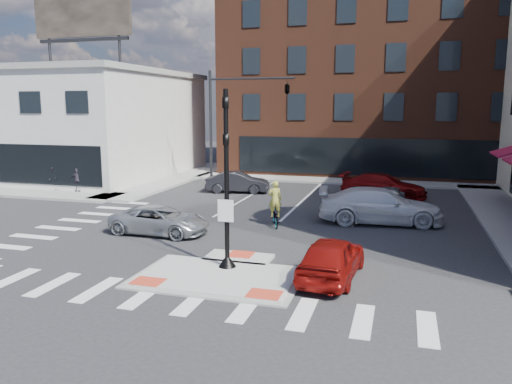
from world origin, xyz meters
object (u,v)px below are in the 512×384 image
(red_sedan, at_px, (332,258))
(bg_car_red, at_px, (383,186))
(white_pickup, at_px, (380,206))
(bg_car_silver, at_px, (389,197))
(pedestrian_b, at_px, (77,180))
(silver_suv, at_px, (160,220))
(bg_car_dark, at_px, (238,182))
(pedestrian_a, at_px, (54,179))
(cyclist, at_px, (275,211))

(red_sedan, height_order, bg_car_red, bg_car_red)
(white_pickup, relative_size, bg_car_silver, 1.57)
(white_pickup, distance_m, bg_car_red, 6.93)
(red_sedan, relative_size, pedestrian_b, 2.73)
(silver_suv, relative_size, bg_car_dark, 1.08)
(bg_car_dark, bearing_deg, pedestrian_a, 96.71)
(red_sedan, bearing_deg, pedestrian_b, -28.02)
(pedestrian_b, bearing_deg, red_sedan, -44.51)
(bg_car_dark, height_order, pedestrian_a, pedestrian_a)
(bg_car_silver, relative_size, cyclist, 1.72)
(bg_car_dark, height_order, cyclist, cyclist)
(red_sedan, xyz_separation_m, white_pickup, (1.13, 8.52, 0.14))
(white_pickup, height_order, bg_car_silver, white_pickup)
(white_pickup, bearing_deg, silver_suv, 110.52)
(silver_suv, height_order, pedestrian_b, pedestrian_b)
(cyclist, xyz_separation_m, pedestrian_b, (-14.35, 5.00, 0.18))
(silver_suv, distance_m, red_sedan, 8.85)
(bg_car_silver, distance_m, pedestrian_a, 21.16)
(pedestrian_a, bearing_deg, white_pickup, 19.85)
(red_sedan, distance_m, bg_car_dark, 16.93)
(red_sedan, xyz_separation_m, bg_car_red, (1.01, 15.45, 0.04))
(bg_car_dark, relative_size, bg_car_silver, 1.10)
(bg_car_silver, bearing_deg, white_pickup, 90.89)
(bg_car_red, bearing_deg, red_sedan, -177.38)
(red_sedan, distance_m, pedestrian_a, 22.77)
(red_sedan, relative_size, pedestrian_a, 2.71)
(pedestrian_a, bearing_deg, red_sedan, -2.32)
(white_pickup, bearing_deg, pedestrian_a, 74.70)
(bg_car_dark, relative_size, bg_car_red, 0.79)
(bg_car_dark, relative_size, cyclist, 1.89)
(silver_suv, bearing_deg, red_sedan, -112.79)
(pedestrian_a, distance_m, pedestrian_b, 1.79)
(pedestrian_a, relative_size, pedestrian_b, 1.01)
(cyclist, xyz_separation_m, pedestrian_a, (-16.14, 5.00, 0.19))
(bg_car_dark, distance_m, cyclist, 9.57)
(red_sedan, xyz_separation_m, pedestrian_b, (-17.89, 11.45, 0.20))
(bg_car_silver, relative_size, pedestrian_b, 2.45)
(white_pickup, height_order, bg_car_red, white_pickup)
(bg_car_red, xyz_separation_m, cyclist, (-4.55, -9.00, -0.02))
(bg_car_silver, bearing_deg, red_sedan, 88.91)
(silver_suv, distance_m, pedestrian_a, 14.00)
(bg_car_dark, distance_m, bg_car_silver, 9.93)
(cyclist, bearing_deg, pedestrian_b, -39.89)
(red_sedan, relative_size, white_pickup, 0.71)
(bg_car_silver, bearing_deg, bg_car_dark, -8.25)
(cyclist, bearing_deg, silver_suv, 10.95)
(white_pickup, bearing_deg, pedestrian_b, 73.95)
(bg_car_silver, height_order, pedestrian_a, pedestrian_a)
(silver_suv, xyz_separation_m, cyclist, (4.50, 2.77, 0.11))
(white_pickup, height_order, bg_car_dark, white_pickup)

